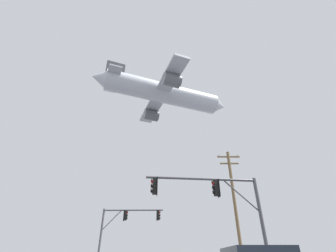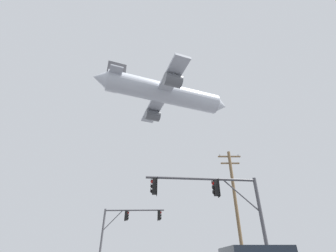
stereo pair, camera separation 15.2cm
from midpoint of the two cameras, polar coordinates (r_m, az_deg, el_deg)
name	(u,v)px [view 1 (the left image)]	position (r m, az deg, el deg)	size (l,w,h in m)	color
signal_pole_near	(218,200)	(14.46, 11.78, -17.13)	(6.71, 0.91, 5.65)	#4C4C51
signal_pole_far	(124,224)	(25.83, -10.90, -22.31)	(6.19, 0.56, 5.91)	#4C4C51
utility_pole	(235,204)	(22.68, 15.77, -17.81)	(2.20, 0.28, 10.62)	brown
airplane	(164,93)	(51.25, -1.17, 7.94)	(29.85, 23.05, 8.33)	#B7BCC6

